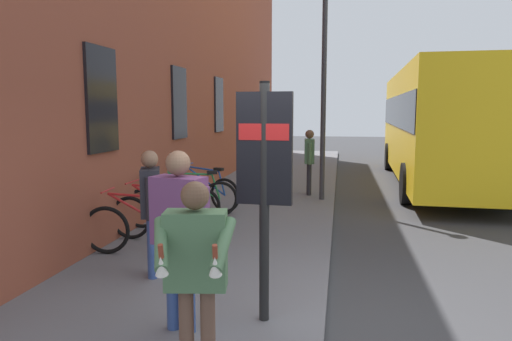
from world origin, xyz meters
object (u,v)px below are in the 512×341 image
at_px(bicycle_mid_rack, 173,206).
at_px(transit_info_sign, 264,164).
at_px(bicycle_by_door, 205,192).
at_px(bicycle_leaning_wall, 141,229).
at_px(pedestrian_near_bus, 179,222).
at_px(pedestrian_crossing_street, 309,155).
at_px(pedestrian_by_facade, 151,200).
at_px(bicycle_nearest_sign, 194,198).
at_px(tourist_with_hotdogs, 196,263).
at_px(city_bus, 439,121).
at_px(street_lamp, 324,70).
at_px(bicycle_under_window, 161,217).

relative_size(bicycle_mid_rack, transit_info_sign, 0.71).
height_order(bicycle_mid_rack, bicycle_by_door, same).
relative_size(bicycle_leaning_wall, pedestrian_near_bus, 1.01).
height_order(bicycle_mid_rack, pedestrian_near_bus, pedestrian_near_bus).
bearing_deg(pedestrian_near_bus, bicycle_leaning_wall, 32.05).
distance_m(bicycle_leaning_wall, pedestrian_crossing_street, 5.85).
bearing_deg(pedestrian_by_facade, bicycle_nearest_sign, 8.45).
height_order(bicycle_leaning_wall, pedestrian_near_bus, pedestrian_near_bus).
relative_size(transit_info_sign, pedestrian_crossing_street, 1.47).
relative_size(pedestrian_by_facade, tourist_with_hotdogs, 1.01).
bearing_deg(bicycle_mid_rack, pedestrian_near_bus, -158.71).
bearing_deg(bicycle_nearest_sign, pedestrian_by_facade, -171.55).
bearing_deg(city_bus, pedestrian_by_facade, 150.69).
distance_m(pedestrian_crossing_street, pedestrian_near_bus, 7.65).
bearing_deg(bicycle_mid_rack, bicycle_nearest_sign, -11.47).
bearing_deg(tourist_with_hotdogs, city_bus, -18.76).
bearing_deg(street_lamp, bicycle_under_window, 149.24).
bearing_deg(pedestrian_by_facade, pedestrian_near_bus, -147.81).
relative_size(bicycle_mid_rack, pedestrian_crossing_street, 1.04).
bearing_deg(pedestrian_by_facade, city_bus, -29.31).
distance_m(bicycle_by_door, city_bus, 7.92).
xyz_separation_m(bicycle_under_window, tourist_with_hotdogs, (-3.84, -1.81, 0.60)).
bearing_deg(bicycle_under_window, bicycle_leaning_wall, 179.76).
height_order(bicycle_under_window, city_bus, city_bus).
xyz_separation_m(bicycle_mid_rack, bicycle_by_door, (1.54, -0.15, 0.00)).
bearing_deg(pedestrian_crossing_street, bicycle_under_window, 155.83).
bearing_deg(street_lamp, bicycle_mid_rack, 141.15).
bearing_deg(street_lamp, tourist_with_hotdogs, 175.44).
relative_size(bicycle_under_window, pedestrian_crossing_street, 1.08).
bearing_deg(bicycle_leaning_wall, city_bus, -34.04).
relative_size(bicycle_leaning_wall, street_lamp, 0.35).
height_order(bicycle_leaning_wall, pedestrian_crossing_street, pedestrian_crossing_street).
bearing_deg(bicycle_leaning_wall, street_lamp, -26.69).
bearing_deg(tourist_with_hotdogs, pedestrian_by_facade, 30.00).
bearing_deg(bicycle_nearest_sign, pedestrian_near_bus, -163.77).
bearing_deg(transit_info_sign, bicycle_by_door, 22.71).
distance_m(bicycle_under_window, city_bus, 9.74).
xyz_separation_m(pedestrian_near_bus, tourist_with_hotdogs, (-0.88, -0.44, -0.08)).
bearing_deg(pedestrian_by_facade, bicycle_under_window, 17.74).
distance_m(bicycle_mid_rack, pedestrian_crossing_street, 4.41).
bearing_deg(transit_info_sign, bicycle_mid_rack, 32.95).
relative_size(transit_info_sign, street_lamp, 0.47).
bearing_deg(bicycle_by_door, pedestrian_crossing_street, -43.10).
bearing_deg(pedestrian_by_facade, pedestrian_crossing_street, -14.26).
height_order(bicycle_leaning_wall, street_lamp, street_lamp).
relative_size(transit_info_sign, pedestrian_by_facade, 1.48).
bearing_deg(city_bus, pedestrian_near_bus, 157.77).
bearing_deg(city_bus, bicycle_leaning_wall, 145.96).
bearing_deg(pedestrian_by_facade, bicycle_mid_rack, 14.43).
bearing_deg(city_bus, tourist_with_hotdogs, 161.24).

